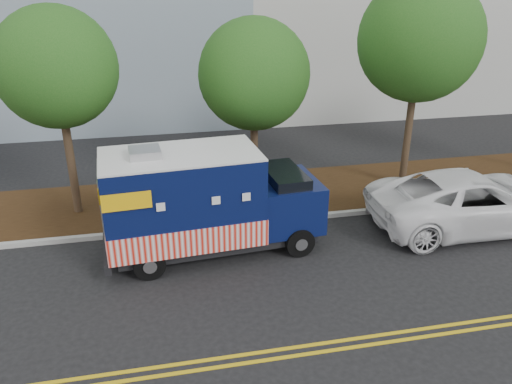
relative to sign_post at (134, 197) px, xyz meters
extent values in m
plane|color=black|center=(3.77, -1.56, -1.20)|extent=(120.00, 120.00, 0.00)
cube|color=#9E9E99|center=(3.77, -0.16, -1.12)|extent=(120.00, 0.18, 0.15)
cube|color=black|center=(3.77, 1.94, -1.12)|extent=(120.00, 4.00, 0.15)
cube|color=gold|center=(3.77, -6.01, -1.19)|extent=(120.00, 0.10, 0.01)
cube|color=gold|center=(3.77, -6.26, -1.19)|extent=(120.00, 0.10, 0.01)
cylinder|color=#38281C|center=(-1.93, 1.68, 0.76)|extent=(0.26, 0.26, 3.93)
sphere|color=#1E5919|center=(-1.93, 1.68, 3.63)|extent=(3.60, 3.60, 3.60)
cylinder|color=#38281C|center=(4.10, 2.09, 0.51)|extent=(0.26, 0.26, 3.42)
sphere|color=#1E5919|center=(4.10, 2.09, 3.14)|extent=(3.69, 3.69, 3.69)
cylinder|color=#38281C|center=(9.66, 1.68, 0.96)|extent=(0.26, 0.26, 4.31)
sphere|color=#1E5919|center=(9.66, 1.68, 4.15)|extent=(4.15, 4.15, 4.15)
cube|color=#473828|center=(0.00, 0.00, 0.00)|extent=(0.06, 0.06, 2.40)
cube|color=black|center=(2.25, -1.48, -0.78)|extent=(5.70, 2.33, 0.28)
cube|color=#091240|center=(1.36, -1.55, 0.59)|extent=(4.34, 2.61, 2.38)
cube|color=red|center=(1.36, -1.55, -0.26)|extent=(4.39, 2.67, 0.75)
cube|color=white|center=(1.36, -1.55, 1.80)|extent=(4.34, 2.61, 0.06)
cube|color=#B7B7BA|center=(0.47, -1.62, 1.93)|extent=(0.86, 0.86, 0.22)
cube|color=#091240|center=(4.33, -1.31, 0.04)|extent=(1.95, 2.27, 1.39)
cube|color=black|center=(4.28, -1.31, 0.71)|extent=(1.14, 2.01, 0.65)
cube|color=black|center=(5.24, -1.24, -0.42)|extent=(0.24, 1.99, 0.30)
cube|color=black|center=(-0.77, -1.72, -0.75)|extent=(0.36, 2.24, 0.28)
cube|color=#B7B7BA|center=(-0.74, -1.72, 0.64)|extent=(0.18, 1.79, 1.89)
cube|color=#B7B7BA|center=(1.56, -0.34, 0.64)|extent=(1.79, 0.18, 1.09)
cube|color=yellow|center=(-0.03, -2.84, 1.14)|extent=(1.19, 0.11, 0.45)
cube|color=yellow|center=(-0.22, -0.49, 1.14)|extent=(1.19, 0.11, 0.45)
cylinder|color=black|center=(4.51, -2.31, -0.78)|extent=(0.85, 0.34, 0.83)
cylinder|color=black|center=(4.35, -0.29, -0.78)|extent=(0.85, 0.34, 0.83)
cylinder|color=black|center=(0.35, -2.64, -0.78)|extent=(0.85, 0.34, 0.83)
cylinder|color=black|center=(0.19, -0.62, -0.78)|extent=(0.85, 0.34, 0.83)
imported|color=white|center=(10.24, -1.65, -0.32)|extent=(6.42, 3.05, 1.77)
camera|label=1|loc=(0.80, -14.12, 6.12)|focal=35.00mm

